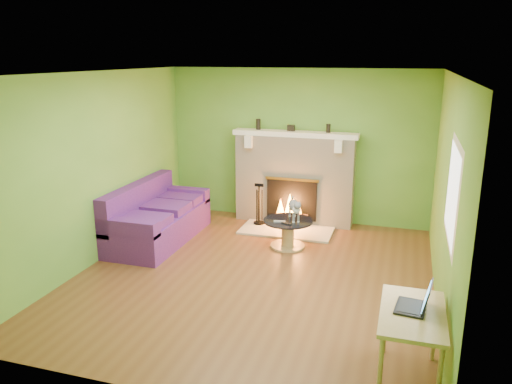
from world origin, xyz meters
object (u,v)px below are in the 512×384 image
sofa (156,219)px  coffee_table (288,231)px  desk (412,320)px  cat (294,208)px

sofa → coffee_table: sofa is taller
sofa → coffee_table: size_ratio=2.67×
desk → cat: 3.36m
desk → coffee_table: bearing=121.9°
sofa → cat: size_ratio=3.51×
sofa → desk: sofa is taller
sofa → cat: (2.11, 0.36, 0.25)m
desk → cat: size_ratio=1.65×
coffee_table → cat: size_ratio=1.31×
sofa → desk: size_ratio=2.13×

